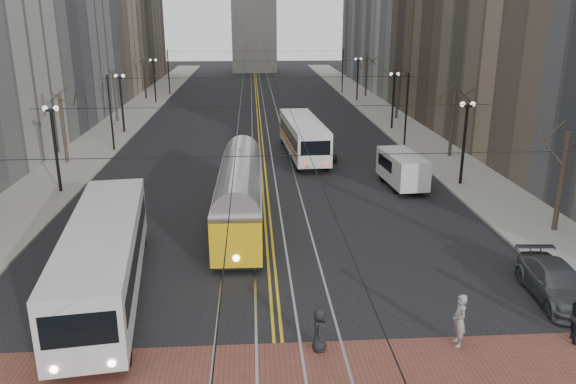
{
  "coord_description": "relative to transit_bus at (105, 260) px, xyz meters",
  "views": [
    {
      "loc": [
        -0.8,
        -18.81,
        11.45
      ],
      "look_at": [
        0.93,
        7.79,
        3.0
      ],
      "focal_mm": 35.0,
      "sensor_mm": 36.0,
      "label": 1
    }
  ],
  "objects": [
    {
      "name": "pedestrian_a",
      "position": [
        8.52,
        -4.7,
        -0.81
      ],
      "size": [
        0.62,
        0.85,
        1.62
      ],
      "primitive_type": "imported",
      "rotation": [
        0.0,
        0.0,
        1.44
      ],
      "color": "black",
      "rests_on": "crosswalk_band"
    },
    {
      "name": "sedan_parked",
      "position": [
        18.88,
        -1.54,
        -0.9
      ],
      "size": [
        2.44,
        5.19,
        1.46
      ],
      "primitive_type": "imported",
      "rotation": [
        0.0,
        0.0,
        -0.08
      ],
      "color": "#46494E",
      "rests_on": "ground"
    },
    {
      "name": "cargo_van",
      "position": [
        16.53,
        14.67,
        -0.45
      ],
      "size": [
        2.5,
        5.5,
        2.36
      ],
      "primitive_type": "cube",
      "rotation": [
        0.0,
        0.0,
        0.08
      ],
      "color": "silver",
      "rests_on": "ground"
    },
    {
      "name": "ground",
      "position": [
        7.08,
        -3.2,
        -1.63
      ],
      "size": [
        260.0,
        260.0,
        0.0
      ],
      "primitive_type": "plane",
      "color": "black",
      "rests_on": "ground"
    },
    {
      "name": "sidewalk_left",
      "position": [
        -7.92,
        41.8,
        -1.56
      ],
      "size": [
        5.0,
        140.0,
        0.15
      ],
      "primitive_type": "cube",
      "color": "gray",
      "rests_on": "ground"
    },
    {
      "name": "transit_bus",
      "position": [
        0.0,
        0.0,
        0.0
      ],
      "size": [
        4.34,
        13.28,
        3.26
      ],
      "primitive_type": "cube",
      "rotation": [
        0.0,
        0.0,
        0.13
      ],
      "color": "silver",
      "rests_on": "ground"
    },
    {
      "name": "street_trees",
      "position": [
        7.08,
        32.05,
        1.17
      ],
      "size": [
        31.68,
        53.28,
        5.6
      ],
      "color": "#382D23",
      "rests_on": "ground"
    },
    {
      "name": "streetcar_rails",
      "position": [
        7.08,
        41.8,
        -1.63
      ],
      "size": [
        4.8,
        130.0,
        0.02
      ],
      "primitive_type": "cube",
      "color": "gray",
      "rests_on": "ground"
    },
    {
      "name": "trolley_wires",
      "position": [
        7.08,
        31.63,
        2.14
      ],
      "size": [
        25.96,
        120.0,
        6.6
      ],
      "color": "black",
      "rests_on": "ground"
    },
    {
      "name": "pedestrian_b",
      "position": [
        13.56,
        -4.7,
        -0.63
      ],
      "size": [
        0.48,
        0.72,
        1.98
      ],
      "primitive_type": "imported",
      "rotation": [
        0.0,
        0.0,
        4.72
      ],
      "color": "gray",
      "rests_on": "crosswalk_band"
    },
    {
      "name": "lamp_posts",
      "position": [
        7.08,
        25.55,
        1.17
      ],
      "size": [
        27.6,
        57.2,
        5.6
      ],
      "color": "black",
      "rests_on": "ground"
    },
    {
      "name": "sidewalk_right",
      "position": [
        22.08,
        41.8,
        -1.56
      ],
      "size": [
        5.0,
        140.0,
        0.15
      ],
      "primitive_type": "cube",
      "color": "gray",
      "rests_on": "ground"
    },
    {
      "name": "streetcar",
      "position": [
        5.53,
        7.91,
        -0.11
      ],
      "size": [
        2.59,
        12.96,
        3.05
      ],
      "primitive_type": "cube",
      "rotation": [
        0.0,
        0.0,
        -0.01
      ],
      "color": "gold",
      "rests_on": "ground"
    },
    {
      "name": "rear_bus",
      "position": [
        10.53,
        23.94,
        -0.08
      ],
      "size": [
        3.33,
        12.05,
        3.11
      ],
      "primitive_type": "cube",
      "rotation": [
        0.0,
        0.0,
        0.06
      ],
      "color": "white",
      "rests_on": "ground"
    },
    {
      "name": "sedan_grey",
      "position": [
        12.36,
        23.3,
        -0.95
      ],
      "size": [
        1.66,
        4.03,
        1.36
      ],
      "primitive_type": "imported",
      "rotation": [
        0.0,
        0.0,
        -0.01
      ],
      "color": "#47484F",
      "rests_on": "ground"
    },
    {
      "name": "centre_lines",
      "position": [
        7.08,
        41.8,
        -1.62
      ],
      "size": [
        0.42,
        130.0,
        0.01
      ],
      "primitive_type": "cube",
      "color": "gold",
      "rests_on": "ground"
    }
  ]
}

